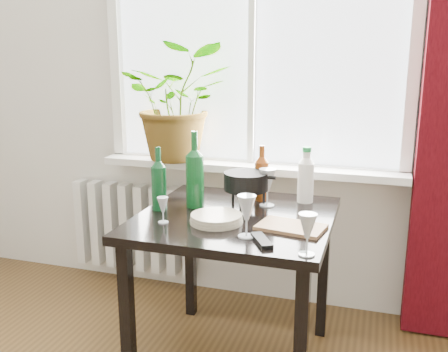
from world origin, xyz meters
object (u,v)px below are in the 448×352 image
(table, at_px, (235,234))
(wineglass_front_right, at_px, (247,216))
(radiator, at_px, (134,227))
(bottle_amber, at_px, (262,172))
(plate_stack, at_px, (216,218))
(wine_bottle_right, at_px, (195,169))
(cutting_board, at_px, (291,227))
(wineglass_front_left, at_px, (163,210))
(cleaning_bottle, at_px, (306,175))
(wineglass_back_left, at_px, (195,181))
(tv_remote, at_px, (262,240))
(wineglass_back_center, at_px, (267,187))
(wine_bottle_left, at_px, (159,178))
(potted_plant, at_px, (178,102))
(wineglass_far_right, at_px, (307,234))
(fondue_pot, at_px, (246,189))

(table, xyz_separation_m, wineglass_front_right, (0.12, -0.26, 0.18))
(radiator, height_order, table, table)
(bottle_amber, height_order, plate_stack, bottle_amber)
(wine_bottle_right, height_order, cutting_board, wine_bottle_right)
(wine_bottle_right, distance_m, wineglass_front_left, 0.30)
(bottle_amber, relative_size, cleaning_bottle, 1.02)
(wineglass_back_left, bearing_deg, cleaning_bottle, 8.38)
(plate_stack, relative_size, tv_remote, 1.50)
(cleaning_bottle, bearing_deg, wineglass_back_center, -143.07)
(wine_bottle_left, xyz_separation_m, wineglass_front_left, (0.10, -0.18, -0.09))
(potted_plant, bearing_deg, plate_stack, -57.16)
(wineglass_front_right, height_order, wineglass_far_right, wineglass_front_right)
(wineglass_front_right, relative_size, cutting_board, 0.65)
(plate_stack, bearing_deg, cutting_board, 3.99)
(wineglass_front_left, height_order, tv_remote, wineglass_front_left)
(wine_bottle_left, xyz_separation_m, bottle_amber, (0.41, 0.29, -0.01))
(wineglass_front_left, relative_size, tv_remote, 0.75)
(potted_plant, distance_m, wine_bottle_right, 0.66)
(radiator, distance_m, fondue_pot, 1.08)
(wine_bottle_right, xyz_separation_m, wineglass_back_left, (-0.06, 0.15, -0.10))
(wineglass_front_left, height_order, fondue_pot, fondue_pot)
(fondue_pot, bearing_deg, wineglass_front_right, -70.31)
(wine_bottle_right, bearing_deg, wine_bottle_left, -147.05)
(radiator, relative_size, bottle_amber, 2.87)
(wineglass_back_center, relative_size, cutting_board, 0.69)
(plate_stack, bearing_deg, wineglass_back_left, 123.72)
(radiator, relative_size, wineglass_front_right, 4.60)
(potted_plant, xyz_separation_m, cutting_board, (0.79, -0.70, -0.43))
(wineglass_back_center, bearing_deg, wineglass_front_left, -134.27)
(wine_bottle_right, xyz_separation_m, fondue_pot, (0.23, 0.08, -0.10))
(plate_stack, relative_size, cutting_board, 0.85)
(table, height_order, cleaning_bottle, cleaning_bottle)
(radiator, xyz_separation_m, wineglass_front_left, (0.59, -0.83, 0.42))
(tv_remote, bearing_deg, table, 91.80)
(wineglass_front_right, height_order, tv_remote, wineglass_front_right)
(table, xyz_separation_m, potted_plant, (-0.52, 0.59, 0.53))
(cleaning_bottle, bearing_deg, wine_bottle_left, -152.84)
(potted_plant, height_order, wine_bottle_left, potted_plant)
(bottle_amber, bearing_deg, wine_bottle_right, -143.57)
(potted_plant, bearing_deg, wineglass_back_center, -34.22)
(wineglass_front_right, distance_m, wineglass_back_center, 0.43)
(table, relative_size, fondue_pot, 3.53)
(wineglass_front_right, relative_size, wineglass_far_right, 1.09)
(wineglass_back_center, bearing_deg, fondue_pot, -164.53)
(wine_bottle_left, height_order, bottle_amber, wine_bottle_left)
(cleaning_bottle, height_order, wineglass_front_right, cleaning_bottle)
(wineglass_far_right, bearing_deg, cutting_board, 111.25)
(tv_remote, bearing_deg, wineglass_front_left, 137.27)
(radiator, xyz_separation_m, cutting_board, (1.12, -0.74, 0.37))
(wineglass_front_right, bearing_deg, tv_remote, -28.15)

